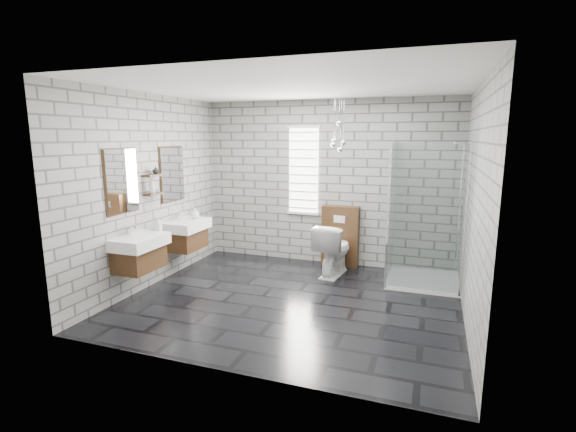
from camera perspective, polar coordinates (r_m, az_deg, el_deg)
The scene contains 20 objects.
floor at distance 5.58m, azimuth 0.49°, elevation -11.51°, with size 4.20×3.60×0.02m, color black.
ceiling at distance 5.20m, azimuth 0.54°, elevation 17.45°, with size 4.20×3.60×0.02m, color white.
wall_back at distance 6.94m, azimuth 5.36°, elevation 4.47°, with size 4.20×0.02×2.70m, color gray.
wall_front at distance 3.58m, azimuth -8.91°, elevation -1.52°, with size 4.20×0.02×2.70m, color gray.
wall_left at distance 6.22m, azimuth -18.23°, elevation 3.26°, with size 0.02×3.60×2.70m, color gray.
wall_right at distance 4.96m, azimuth 24.23°, elevation 1.07°, with size 0.02×3.60×2.70m, color gray.
vanity_left at distance 5.74m, azimuth -19.92°, elevation -3.48°, with size 0.47×0.70×1.57m.
vanity_right at distance 6.60m, azimuth -13.94°, elevation -1.35°, with size 0.47×0.70×1.57m.
shelf_lower at distance 6.14m, azimuth -17.91°, elevation 2.90°, with size 0.14×0.30×0.03m, color #462B15.
shelf_upper at distance 6.11m, azimuth -18.05°, elevation 5.31°, with size 0.14×0.30×0.03m, color #462B15.
window at distance 7.00m, azimuth 2.14°, elevation 6.21°, with size 0.56×0.05×1.48m.
cistern_panel at distance 6.92m, azimuth 7.17°, elevation -2.73°, with size 0.60×0.20×1.00m, color #462B15.
flush_plate at distance 6.76m, azimuth 7.04°, elevation -0.46°, with size 0.18×0.01×0.12m, color silver.
shower_enclosure at distance 6.28m, azimuth 17.24°, elevation -4.51°, with size 1.00×1.00×2.03m.
pendant_cluster at distance 6.42m, azimuth 6.89°, elevation 10.37°, with size 0.22×0.22×0.82m.
toilet at distance 6.48m, azimuth 6.22°, elevation -4.54°, with size 0.45×0.79×0.80m, color white.
soap_bottle_a at distance 5.93m, azimuth -17.39°, elevation -0.98°, with size 0.09×0.09×0.20m, color #B2B2B2.
soap_bottle_b at distance 6.66m, azimuth -12.59°, elevation 0.35°, with size 0.13×0.13×0.16m, color #B2B2B2.
soap_bottle_c at distance 6.09m, azimuth -18.11°, elevation 3.97°, with size 0.08×0.08×0.21m, color #B2B2B2.
vase at distance 6.15m, azimuth -17.63°, elevation 5.98°, with size 0.10×0.10×0.10m, color #B2B2B2.
Camera 1 is at (1.67, -4.89, 2.10)m, focal length 26.00 mm.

